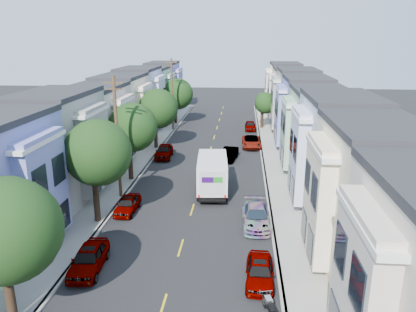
{
  "coord_description": "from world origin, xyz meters",
  "views": [
    {
      "loc": [
        3.76,
        -29.03,
        13.01
      ],
      "look_at": [
        0.59,
        7.55,
        2.2
      ],
      "focal_mm": 35.0,
      "sensor_mm": 36.0,
      "label": 1
    }
  ],
  "objects_px": {
    "lead_sedan": "(229,154)",
    "parked_right_a": "(260,272)",
    "utility_pole_near": "(117,138)",
    "parked_left_b": "(89,259)",
    "fedex_truck": "(212,172)",
    "parked_right_c": "(251,142)",
    "tree_d": "(157,109)",
    "tree_b": "(97,153)",
    "parked_left_d": "(164,151)",
    "motorcycle": "(270,308)",
    "tree_a": "(6,231)",
    "parked_right_b": "(256,217)",
    "parked_right_d": "(250,126)",
    "tree_far_r": "(265,103)",
    "tree_c": "(132,127)",
    "tree_e": "(177,94)",
    "parked_left_c": "(128,205)",
    "utility_pole_far": "(172,95)"
  },
  "relations": [
    {
      "from": "tree_d",
      "to": "motorcycle",
      "type": "xyz_separation_m",
      "value": [
        11.6,
        -29.87,
        -4.42
      ]
    },
    {
      "from": "parked_left_c",
      "to": "utility_pole_far",
      "type": "bearing_deg",
      "value": 94.49
    },
    {
      "from": "parked_right_b",
      "to": "parked_right_c",
      "type": "xyz_separation_m",
      "value": [
        0.0,
        21.6,
        -0.01
      ]
    },
    {
      "from": "lead_sedan",
      "to": "parked_left_b",
      "type": "relative_size",
      "value": 0.91
    },
    {
      "from": "tree_c",
      "to": "tree_e",
      "type": "distance_m",
      "value": 26.02
    },
    {
      "from": "utility_pole_near",
      "to": "parked_right_d",
      "type": "xyz_separation_m",
      "value": [
        11.2,
        26.82,
        -4.5
      ]
    },
    {
      "from": "tree_a",
      "to": "fedex_truck",
      "type": "xyz_separation_m",
      "value": [
        7.56,
        18.08,
        -3.21
      ]
    },
    {
      "from": "tree_far_r",
      "to": "parked_right_c",
      "type": "distance_m",
      "value": 11.48
    },
    {
      "from": "tree_d",
      "to": "parked_right_c",
      "type": "relative_size",
      "value": 1.51
    },
    {
      "from": "parked_left_b",
      "to": "parked_right_a",
      "type": "xyz_separation_m",
      "value": [
        9.8,
        -0.41,
        -0.06
      ]
    },
    {
      "from": "tree_d",
      "to": "parked_right_b",
      "type": "relative_size",
      "value": 1.6
    },
    {
      "from": "tree_far_r",
      "to": "parked_left_c",
      "type": "height_order",
      "value": "tree_far_r"
    },
    {
      "from": "parked_left_c",
      "to": "parked_right_a",
      "type": "xyz_separation_m",
      "value": [
        9.8,
        -8.52,
        0.03
      ]
    },
    {
      "from": "lead_sedan",
      "to": "motorcycle",
      "type": "bearing_deg",
      "value": -74.23
    },
    {
      "from": "tree_a",
      "to": "fedex_truck",
      "type": "relative_size",
      "value": 1.12
    },
    {
      "from": "fedex_truck",
      "to": "parked_right_c",
      "type": "bearing_deg",
      "value": 72.37
    },
    {
      "from": "tree_d",
      "to": "parked_left_c",
      "type": "xyz_separation_m",
      "value": [
        1.4,
        -18.49,
        -4.27
      ]
    },
    {
      "from": "parked_right_c",
      "to": "tree_c",
      "type": "bearing_deg",
      "value": -132.35
    },
    {
      "from": "fedex_truck",
      "to": "parked_right_b",
      "type": "relative_size",
      "value": 1.44
    },
    {
      "from": "tree_e",
      "to": "motorcycle",
      "type": "relative_size",
      "value": 3.13
    },
    {
      "from": "lead_sedan",
      "to": "parked_right_a",
      "type": "distance_m",
      "value": 23.17
    },
    {
      "from": "tree_a",
      "to": "lead_sedan",
      "type": "height_order",
      "value": "tree_a"
    },
    {
      "from": "parked_left_d",
      "to": "motorcycle",
      "type": "height_order",
      "value": "parked_left_d"
    },
    {
      "from": "lead_sedan",
      "to": "tree_b",
      "type": "bearing_deg",
      "value": -108.52
    },
    {
      "from": "tree_b",
      "to": "utility_pole_near",
      "type": "relative_size",
      "value": 0.76
    },
    {
      "from": "tree_far_r",
      "to": "parked_right_a",
      "type": "height_order",
      "value": "tree_far_r"
    },
    {
      "from": "utility_pole_near",
      "to": "parked_left_b",
      "type": "bearing_deg",
      "value": -82.71
    },
    {
      "from": "tree_b",
      "to": "tree_d",
      "type": "bearing_deg",
      "value": 90.0
    },
    {
      "from": "parked_left_c",
      "to": "lead_sedan",
      "type": "bearing_deg",
      "value": 65.01
    },
    {
      "from": "tree_d",
      "to": "parked_right_a",
      "type": "distance_m",
      "value": 29.54
    },
    {
      "from": "tree_d",
      "to": "parked_left_b",
      "type": "height_order",
      "value": "tree_d"
    },
    {
      "from": "tree_a",
      "to": "lead_sedan",
      "type": "bearing_deg",
      "value": 72.55
    },
    {
      "from": "tree_c",
      "to": "tree_e",
      "type": "xyz_separation_m",
      "value": [
        0.0,
        26.02,
        -0.46
      ]
    },
    {
      "from": "tree_far_r",
      "to": "lead_sedan",
      "type": "height_order",
      "value": "tree_far_r"
    },
    {
      "from": "parked_left_b",
      "to": "parked_left_c",
      "type": "xyz_separation_m",
      "value": [
        0.0,
        8.11,
        -0.09
      ]
    },
    {
      "from": "parked_left_d",
      "to": "parked_right_b",
      "type": "xyz_separation_m",
      "value": [
        9.8,
        -16.24,
        -0.05
      ]
    },
    {
      "from": "utility_pole_near",
      "to": "parked_right_b",
      "type": "bearing_deg",
      "value": -21.05
    },
    {
      "from": "tree_d",
      "to": "tree_b",
      "type": "bearing_deg",
      "value": -90.0
    },
    {
      "from": "lead_sedan",
      "to": "tree_a",
      "type": "bearing_deg",
      "value": -98.06
    },
    {
      "from": "utility_pole_near",
      "to": "parked_right_c",
      "type": "bearing_deg",
      "value": 57.06
    },
    {
      "from": "tree_a",
      "to": "utility_pole_near",
      "type": "height_order",
      "value": "utility_pole_near"
    },
    {
      "from": "parked_right_a",
      "to": "parked_right_c",
      "type": "relative_size",
      "value": 0.83
    },
    {
      "from": "parked_right_d",
      "to": "tree_a",
      "type": "bearing_deg",
      "value": -105.38
    },
    {
      "from": "utility_pole_near",
      "to": "parked_right_b",
      "type": "xyz_separation_m",
      "value": [
        11.2,
        -4.31,
        -4.47
      ]
    },
    {
      "from": "utility_pole_near",
      "to": "tree_b",
      "type": "bearing_deg",
      "value": -90.02
    },
    {
      "from": "lead_sedan",
      "to": "parked_right_d",
      "type": "xyz_separation_m",
      "value": [
        2.5,
        15.15,
        -0.01
      ]
    },
    {
      "from": "utility_pole_far",
      "to": "tree_c",
      "type": "bearing_deg",
      "value": -90.01
    },
    {
      "from": "tree_a",
      "to": "parked_left_d",
      "type": "distance_m",
      "value": 28.28
    },
    {
      "from": "tree_d",
      "to": "parked_right_c",
      "type": "xyz_separation_m",
      "value": [
        11.2,
        1.64,
        -4.22
      ]
    },
    {
      "from": "lead_sedan",
      "to": "parked_right_c",
      "type": "xyz_separation_m",
      "value": [
        2.5,
        5.61,
        0.0
      ]
    }
  ]
}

